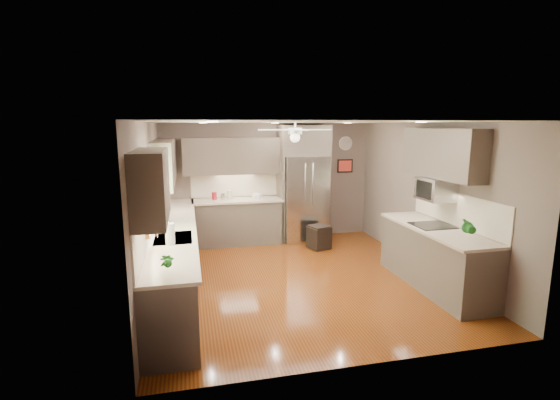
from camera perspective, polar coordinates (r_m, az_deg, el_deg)
name	(u,v)px	position (r m, az deg, el deg)	size (l,w,h in m)	color
floor	(299,278)	(6.73, 2.68, -10.88)	(5.00, 5.00, 0.00)	#4F1E0A
ceiling	(300,122)	(6.27, 2.87, 10.91)	(5.00, 5.00, 0.00)	white
wall_back	(268,181)	(8.79, -1.64, 2.63)	(4.50, 4.50, 0.00)	brown
wall_front	(368,250)	(4.11, 12.30, -6.83)	(4.50, 4.50, 0.00)	brown
wall_left	(150,209)	(6.18, -17.76, -1.25)	(5.00, 5.00, 0.00)	brown
wall_right	(427,197)	(7.31, 20.00, 0.39)	(5.00, 5.00, 0.00)	brown
canister_a	(214,196)	(8.42, -9.22, 0.57)	(0.10, 0.10, 0.16)	maroon
canister_b	(223,196)	(8.40, -8.02, 0.51)	(0.08, 0.08, 0.13)	silver
canister_c	(230,195)	(8.45, -7.07, 0.72)	(0.11, 0.11, 0.19)	#BAB38B
soap_bottle	(165,222)	(6.31, -15.89, -2.99)	(0.08, 0.08, 0.17)	white
potted_plant_left	(167,261)	(4.37, -15.65, -8.26)	(0.15, 0.10, 0.28)	#185718
potted_plant_right	(469,227)	(5.96, 25.03, -3.46)	(0.20, 0.16, 0.36)	#185718
bowl	(257,198)	(8.46, -3.24, 0.35)	(0.19, 0.19, 0.05)	#BAB38B
left_run	(174,255)	(6.50, -14.65, -7.51)	(0.65, 4.70, 1.45)	#4D3E38
back_run	(237,221)	(8.53, -6.01, -2.91)	(1.85, 0.65, 1.45)	#4D3E38
uppers	(246,160)	(6.84, -4.82, 5.58)	(4.50, 4.70, 0.95)	#4D3E38
window	(148,195)	(5.63, -18.03, 0.73)	(0.05, 1.12, 0.92)	#BFF2B2
sink	(173,240)	(5.75, -14.79, -5.47)	(0.50, 0.70, 0.32)	silver
refrigerator	(304,185)	(8.63, 3.38, 2.06)	(1.06, 0.75, 2.45)	silver
right_run	(435,256)	(6.67, 20.98, -7.40)	(0.70, 2.20, 1.45)	#4D3E38
microwave	(436,189)	(6.70, 21.04, 1.44)	(0.43, 0.55, 0.34)	silver
ceiling_fan	(295,133)	(6.56, 2.14, 9.43)	(1.18, 1.18, 0.32)	white
recessed_lights	(291,123)	(6.65, 1.58, 10.84)	(2.84, 3.14, 0.01)	white
wall_clock	(346,143)	(9.20, 9.21, 7.86)	(0.30, 0.03, 0.30)	white
framed_print	(345,166)	(9.23, 9.13, 4.76)	(0.36, 0.03, 0.30)	black
stool	(319,237)	(8.21, 5.51, -5.20)	(0.48, 0.48, 0.46)	black
paper_towel	(170,234)	(5.40, -15.21, -4.63)	(0.12, 0.12, 0.30)	white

